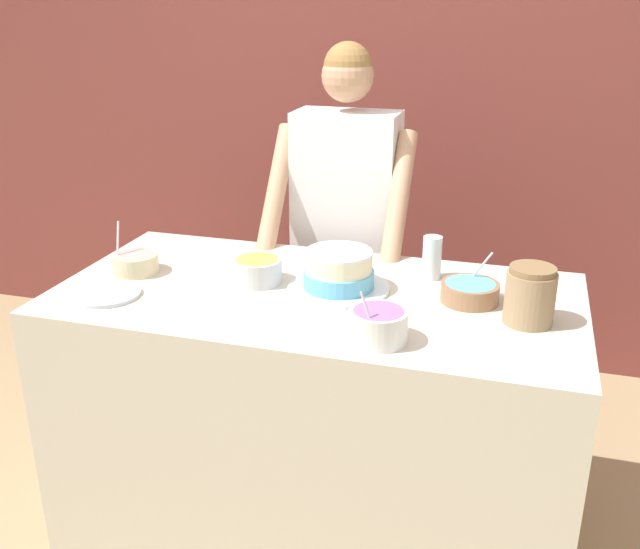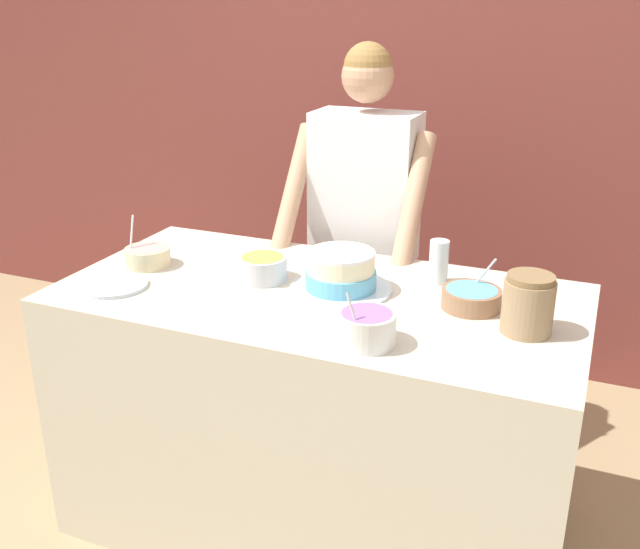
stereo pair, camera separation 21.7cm
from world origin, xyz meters
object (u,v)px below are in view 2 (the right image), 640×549
Objects in this scene: person_baker at (364,214)px; frosting_bowl_pink at (148,256)px; frosting_bowl_purple at (366,327)px; frosting_bowl_yellow at (263,267)px; frosting_bowl_blue at (471,298)px; cake at (341,273)px; drinking_glass at (439,262)px; ceramic_plate at (114,285)px; stoneware_jar at (528,304)px.

person_baker reaches higher than frosting_bowl_pink.
frosting_bowl_yellow is at bearing 146.43° from frosting_bowl_purple.
frosting_bowl_blue is (0.68, 0.03, -0.01)m from frosting_bowl_yellow.
cake reaches higher than frosting_bowl_yellow.
frosting_bowl_yellow is at bearing -159.80° from drinking_glass.
ceramic_plate is (-0.88, 0.07, -0.04)m from frosting_bowl_purple.
frosting_bowl_purple is 0.88m from ceramic_plate.
frosting_bowl_purple is at bearing -33.57° from frosting_bowl_yellow.
ceramic_plate is at bearing 175.61° from frosting_bowl_purple.
frosting_bowl_purple is at bearing -121.54° from frosting_bowl_blue.
frosting_bowl_purple is at bearing -4.39° from ceramic_plate.
frosting_bowl_yellow is at bearing -177.06° from frosting_bowl_blue.
cake is at bearing 171.66° from stoneware_jar.
person_baker is at bearing 48.55° from frosting_bowl_pink.
stoneware_jar is at bearing -1.72° from frosting_bowl_pink.
drinking_glass is at bearing 20.20° from frosting_bowl_yellow.
stoneware_jar is at bearing -40.55° from drinking_glass.
ceramic_plate is (0.02, -0.21, -0.03)m from frosting_bowl_pink.
frosting_bowl_pink is 0.96× the size of frosting_bowl_blue.
cake is 2.03× the size of frosting_bowl_yellow.
frosting_bowl_pink reaches higher than frosting_bowl_yellow.
person_baker is 0.62m from frosting_bowl_yellow.
frosting_bowl_blue is at bearing 3.54° from frosting_bowl_pink.
frosting_bowl_blue is 1.13m from ceramic_plate.
stoneware_jar is (0.39, 0.24, 0.03)m from frosting_bowl_purple.
frosting_bowl_pink is at bearing 178.28° from stoneware_jar.
frosting_bowl_blue is 1.04× the size of stoneware_jar.
drinking_glass is (0.27, 0.18, 0.01)m from cake.
frosting_bowl_blue reaches higher than ceramic_plate.
cake is 0.59m from stoneware_jar.
cake is 1.92× the size of stoneware_jar.
frosting_bowl_pink reaches higher than frosting_bowl_purple.
stoneware_jar reaches higher than drinking_glass.
frosting_bowl_yellow is at bearing -102.66° from person_baker.
frosting_bowl_yellow is 0.48m from ceramic_plate.
ceramic_plate is 1.27× the size of stoneware_jar.
person_baker is 1.01m from ceramic_plate.
ceramic_plate is (-1.09, -0.28, -0.03)m from frosting_bowl_blue.
frosting_bowl_pink is 0.79× the size of ceramic_plate.
ceramic_plate is (-0.68, -0.26, -0.05)m from cake.
ceramic_plate is 1.28m from stoneware_jar.
frosting_bowl_purple is 0.40m from frosting_bowl_blue.
drinking_glass is at bearing 130.97° from frosting_bowl_blue.
cake is 0.32m from drinking_glass.
person_baker reaches higher than stoneware_jar.
person_baker is 9.50× the size of stoneware_jar.
person_baker is 9.12× the size of frosting_bowl_blue.
drinking_glass reaches higher than ceramic_plate.
frosting_bowl_blue reaches higher than drinking_glass.
frosting_bowl_yellow is (-0.47, 0.31, -0.01)m from frosting_bowl_purple.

